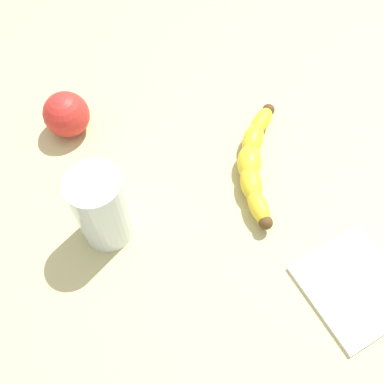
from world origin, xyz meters
The scene contains 5 objects.
wooden_tabletop centered at (0.00, 0.00, 1.50)cm, with size 120.00×120.00×3.00cm, color #C6C084.
banana centered at (-0.29, 7.80, 4.86)cm, with size 22.88×7.02×3.71cm.
smoothie_glass centered at (11.09, -13.36, 9.33)cm, with size 7.13×7.13×12.86cm.
apple_fruit centered at (-7.15, -21.92, 6.65)cm, with size 7.31×7.31×7.31cm, color red.
folded_napkin centered at (18.79, 20.45, 3.30)cm, with size 13.18×12.60×0.60cm, color white.
Camera 1 is at (37.22, -0.73, 58.50)cm, focal length 39.79 mm.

